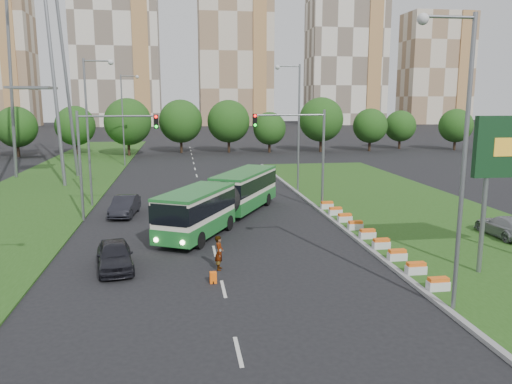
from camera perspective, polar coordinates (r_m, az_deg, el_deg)
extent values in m
plane|color=black|center=(29.90, 1.02, -6.53)|extent=(360.00, 360.00, 0.00)
cube|color=#234915|center=(41.26, 17.17, -2.13)|extent=(14.00, 60.00, 0.15)
cube|color=gray|center=(38.77, 7.87, -2.52)|extent=(0.30, 60.00, 0.18)
cube|color=#234915|center=(55.48, -22.29, 0.67)|extent=(12.00, 110.00, 0.10)
cylinder|color=slate|center=(27.34, 24.49, -3.04)|extent=(0.24, 0.24, 5.60)
cylinder|color=slate|center=(40.09, 7.68, 3.59)|extent=(0.20, 0.20, 8.00)
cylinder|color=slate|center=(39.13, 3.89, 8.78)|extent=(5.50, 0.14, 0.14)
cube|color=black|center=(38.64, -0.14, 8.19)|extent=(0.32, 0.32, 1.00)
cylinder|color=slate|center=(38.16, -19.45, 2.74)|extent=(0.20, 0.20, 8.00)
cylinder|color=slate|center=(37.46, -15.61, 8.35)|extent=(5.50, 0.14, 0.14)
cube|color=black|center=(37.25, -11.34, 7.90)|extent=(0.32, 0.32, 1.00)
cube|color=beige|center=(180.15, -15.66, 15.60)|extent=(28.00, 15.00, 52.00)
cube|color=beige|center=(180.02, -2.41, 15.65)|extent=(25.00, 15.00, 50.00)
cube|color=beige|center=(188.54, 10.19, 14.81)|extent=(27.00, 15.00, 47.00)
cube|color=beige|center=(202.17, 19.85, 13.07)|extent=(24.00, 14.00, 40.00)
cube|color=beige|center=(31.56, -3.41, -2.33)|extent=(2.51, 6.94, 2.72)
cube|color=beige|center=(40.26, -4.58, 0.45)|extent=(2.51, 8.45, 2.72)
cylinder|color=black|center=(35.54, -4.02, -0.97)|extent=(2.51, 1.26, 2.51)
cube|color=#1C6428|center=(31.77, -3.39, -3.92)|extent=(2.60, 6.99, 0.96)
cube|color=#1C6428|center=(40.42, -4.57, -0.81)|extent=(2.60, 8.50, 0.96)
cube|color=black|center=(31.46, -3.42, -1.53)|extent=(2.60, 6.99, 1.06)
cube|color=black|center=(40.18, -4.59, 1.09)|extent=(2.60, 8.50, 1.06)
imported|color=black|center=(27.27, -15.85, -6.97)|extent=(2.49, 4.66, 1.51)
imported|color=black|center=(39.53, -14.77, -1.53)|extent=(2.12, 4.75, 1.52)
imported|color=gray|center=(35.56, 26.59, -3.53)|extent=(1.90, 4.65, 1.35)
imported|color=gray|center=(26.21, -4.23, -6.94)|extent=(0.56, 0.74, 1.83)
cube|color=#FF600D|center=(24.58, -4.92, -9.72)|extent=(0.32, 0.28, 0.55)
cylinder|color=black|center=(24.52, -4.89, -10.29)|extent=(0.04, 0.13, 0.13)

